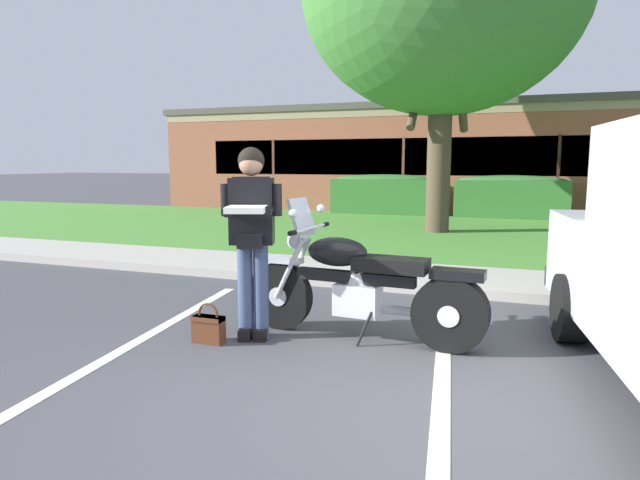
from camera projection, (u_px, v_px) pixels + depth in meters
name	position (u px, v px, depth m)	size (l,w,h in m)	color
ground_plane	(365.00, 389.00, 3.84)	(140.00, 140.00, 0.00)	#424247
curb_strip	(432.00, 289.00, 6.62)	(60.00, 0.20, 0.12)	#ADA89E
concrete_walk	(442.00, 277.00, 7.41)	(60.00, 1.50, 0.08)	#ADA89E
grass_lawn	(474.00, 234.00, 11.96)	(60.00, 8.30, 0.06)	#478433
stall_stripe_0	(132.00, 344.00, 4.77)	(0.12, 4.40, 0.01)	silver
stall_stripe_1	(442.00, 388.00, 3.85)	(0.12, 4.40, 0.01)	silver
motorcycle	(369.00, 286.00, 4.84)	(2.24, 0.82, 1.26)	black
rider_person	(252.00, 228.00, 4.81)	(0.55, 0.65, 1.70)	black
handbag	(208.00, 327.00, 4.81)	(0.28, 0.13, 0.36)	#562D19
hedge_left	(385.00, 194.00, 16.55)	(3.20, 0.90, 1.24)	#336B2D
hedge_center_left	(511.00, 196.00, 15.32)	(3.04, 0.90, 1.24)	#336B2D
brick_building	(550.00, 160.00, 20.24)	(25.45, 11.61, 3.41)	#93513D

